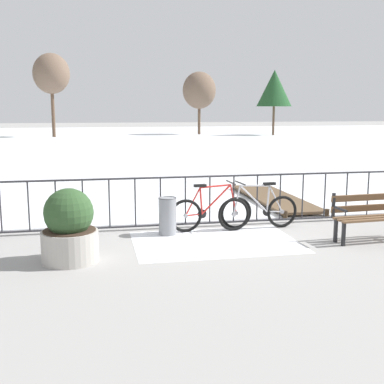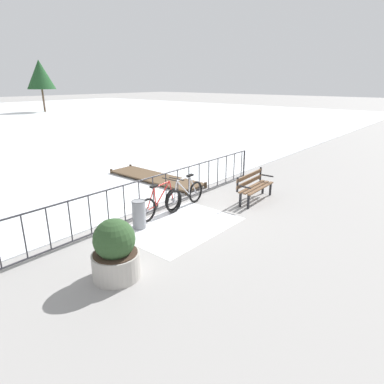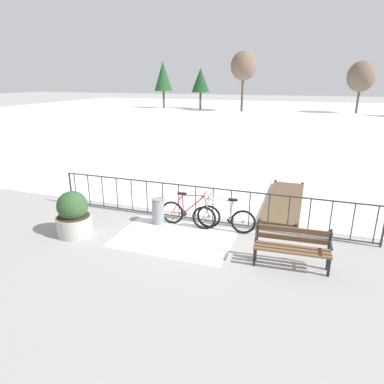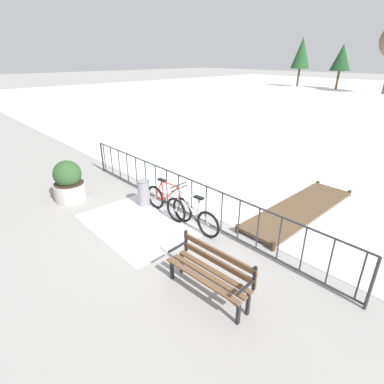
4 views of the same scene
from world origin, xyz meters
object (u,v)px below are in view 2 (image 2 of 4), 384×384
bicycle_second (185,195)px  planter_with_shrub (115,251)px  trash_bin (139,214)px  bicycle_near_railing (160,204)px  park_bench (254,184)px

bicycle_second → planter_with_shrub: bearing=-158.2°
planter_with_shrub → trash_bin: size_ratio=1.61×
bicycle_near_railing → planter_with_shrub: planter_with_shrub is taller
bicycle_near_railing → bicycle_second: bearing=-3.7°
bicycle_second → trash_bin: size_ratio=2.34×
trash_bin → bicycle_second: bearing=2.6°
park_bench → planter_with_shrub: size_ratio=1.38×
bicycle_near_railing → trash_bin: bicycle_near_railing is taller
bicycle_near_railing → park_bench: size_ratio=1.05×
bicycle_second → trash_bin: bicycle_second is taller
park_bench → planter_with_shrub: planter_with_shrub is taller
trash_bin → bicycle_near_railing: bearing=9.4°
bicycle_near_railing → trash_bin: 0.91m
trash_bin → park_bench: bearing=-17.0°
bicycle_second → park_bench: bearing=-33.7°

